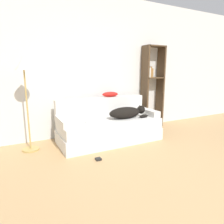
{
  "coord_description": "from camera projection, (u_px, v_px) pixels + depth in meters",
  "views": [
    {
      "loc": [
        -1.79,
        -1.0,
        1.27
      ],
      "look_at": [
        -0.23,
        2.04,
        0.56
      ],
      "focal_mm": 32.0,
      "sensor_mm": 36.0,
      "label": 1
    }
  ],
  "objects": [
    {
      "name": "throw_pillow",
      "position": [
        110.0,
        94.0,
        3.92
      ],
      "size": [
        0.33,
        0.19,
        0.1
      ],
      "color": "red",
      "rests_on": "couch_backrest"
    },
    {
      "name": "laptop",
      "position": [
        95.0,
        122.0,
        3.39
      ],
      "size": [
        0.33,
        0.23,
        0.02
      ],
      "rotation": [
        0.0,
        0.0,
        -0.09
      ],
      "color": "silver",
      "rests_on": "couch"
    },
    {
      "name": "power_adapter",
      "position": [
        98.0,
        159.0,
        2.89
      ],
      "size": [
        0.08,
        0.08,
        0.03
      ],
      "color": "black",
      "rests_on": "ground_plane"
    },
    {
      "name": "couch_backrest",
      "position": [
        102.0,
        107.0,
        3.86
      ],
      "size": [
        1.78,
        0.15,
        0.36
      ],
      "color": "silver",
      "rests_on": "couch"
    },
    {
      "name": "wall_back",
      "position": [
        106.0,
        67.0,
        4.06
      ],
      "size": [
        8.02,
        0.06,
        2.7
      ],
      "color": "silver",
      "rests_on": "ground_plane"
    },
    {
      "name": "dog",
      "position": [
        127.0,
        112.0,
        3.67
      ],
      "size": [
        0.75,
        0.3,
        0.22
      ],
      "color": "black",
      "rests_on": "couch"
    },
    {
      "name": "couch_arm_left",
      "position": [
        63.0,
        122.0,
        3.21
      ],
      "size": [
        0.15,
        0.62,
        0.11
      ],
      "color": "silver",
      "rests_on": "couch"
    },
    {
      "name": "bookshelf",
      "position": [
        152.0,
        83.0,
        4.44
      ],
      "size": [
        0.48,
        0.26,
        1.79
      ],
      "color": "#4C3823",
      "rests_on": "ground_plane"
    },
    {
      "name": "couch_arm_right",
      "position": [
        147.0,
        112.0,
        3.96
      ],
      "size": [
        0.15,
        0.62,
        0.11
      ],
      "color": "silver",
      "rests_on": "couch"
    },
    {
      "name": "floor_lamp",
      "position": [
        25.0,
        79.0,
        3.02
      ],
      "size": [
        0.27,
        0.27,
        1.46
      ],
      "color": "tan",
      "rests_on": "ground_plane"
    },
    {
      "name": "couch",
      "position": [
        110.0,
        130.0,
        3.65
      ],
      "size": [
        1.82,
        0.81,
        0.41
      ],
      "color": "silver",
      "rests_on": "ground_plane"
    }
  ]
}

